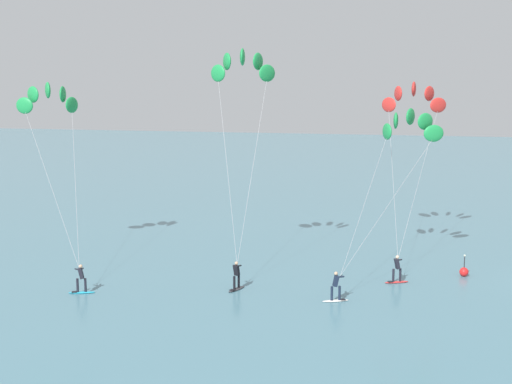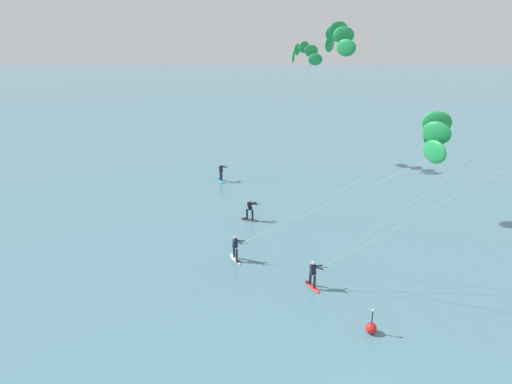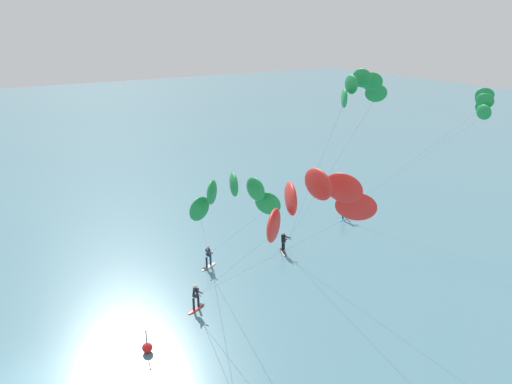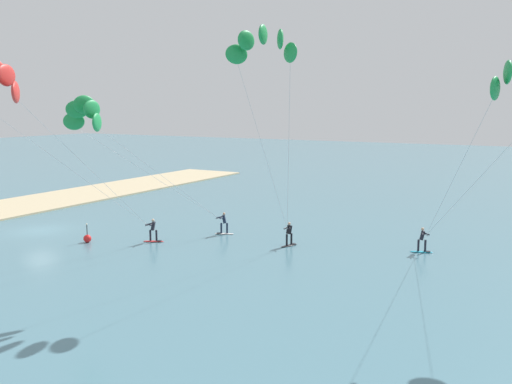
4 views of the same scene
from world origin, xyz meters
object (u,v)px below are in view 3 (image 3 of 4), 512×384
(marker_buoy, at_px, (147,347))
(kitesurfer_mid_water, at_px, (308,208))
(kitesurfer_nearshore, at_px, (232,201))
(kitesurfer_downwind, at_px, (475,109))
(kitesurfer_far_out, at_px, (356,97))

(marker_buoy, bearing_deg, kitesurfer_mid_water, 22.65)
(kitesurfer_nearshore, distance_m, kitesurfer_downwind, 23.75)
(kitesurfer_nearshore, relative_size, kitesurfer_mid_water, 0.91)
(kitesurfer_nearshore, height_order, marker_buoy, kitesurfer_nearshore)
(kitesurfer_mid_water, bearing_deg, kitesurfer_downwind, 113.37)
(kitesurfer_far_out, bearing_deg, kitesurfer_downwind, 94.44)
(kitesurfer_nearshore, bearing_deg, kitesurfer_downwind, 100.03)
(kitesurfer_far_out, xyz_separation_m, kitesurfer_downwind, (-1.02, 13.06, -2.01))
(kitesurfer_downwind, bearing_deg, kitesurfer_far_out, -85.56)
(kitesurfer_nearshore, distance_m, kitesurfer_mid_water, 6.25)
(kitesurfer_nearshore, xyz_separation_m, kitesurfer_mid_water, (6.03, -0.18, 1.63))
(kitesurfer_mid_water, bearing_deg, kitesurfer_nearshore, 178.27)
(kitesurfer_far_out, height_order, marker_buoy, kitesurfer_far_out)
(kitesurfer_mid_water, distance_m, kitesurfer_far_out, 14.03)
(kitesurfer_far_out, bearing_deg, kitesurfer_nearshore, -73.14)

